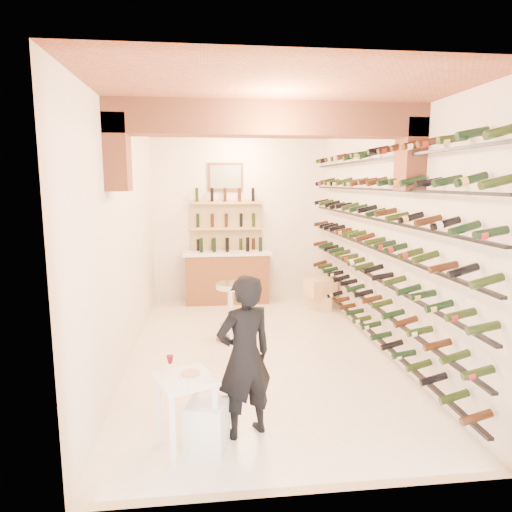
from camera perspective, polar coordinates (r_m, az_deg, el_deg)
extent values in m
plane|color=white|center=(6.48, 0.31, -11.85)|extent=(6.00, 6.00, 0.00)
cube|color=white|center=(9.06, -1.95, 4.63)|extent=(3.50, 0.02, 3.20)
cube|color=white|center=(3.17, 6.80, -4.26)|extent=(3.50, 0.02, 3.20)
cube|color=white|center=(6.13, -16.14, 2.01)|extent=(0.02, 6.00, 3.20)
cube|color=white|center=(6.53, 15.76, 2.46)|extent=(0.02, 6.00, 3.20)
cube|color=#A3573A|center=(6.11, 0.34, 17.41)|extent=(3.50, 6.00, 0.02)
cube|color=#A75A3A|center=(5.10, 1.74, 16.97)|extent=(3.50, 0.35, 0.36)
cube|color=#A75A3A|center=(5.09, -17.21, 12.39)|extent=(0.24, 0.35, 0.80)
cube|color=#A75A3A|center=(5.53, 19.05, 12.02)|extent=(0.24, 0.35, 0.80)
cube|color=black|center=(6.76, 13.98, -8.98)|extent=(0.06, 5.70, 0.03)
cube|color=black|center=(6.65, 14.12, -5.70)|extent=(0.06, 5.70, 0.03)
cube|color=black|center=(6.56, 14.25, -2.32)|extent=(0.06, 5.70, 0.03)
cube|color=black|center=(6.49, 14.40, 1.14)|extent=(0.06, 5.70, 0.03)
cube|color=black|center=(6.45, 14.54, 4.66)|extent=(0.06, 5.70, 0.03)
cube|color=black|center=(6.43, 14.69, 8.21)|extent=(0.06, 5.70, 0.03)
cube|color=black|center=(6.44, 14.84, 11.77)|extent=(0.06, 5.70, 0.03)
cube|color=brown|center=(8.86, -3.66, -2.82)|extent=(1.60, 0.55, 0.96)
cube|color=white|center=(8.77, -3.70, 0.41)|extent=(1.70, 0.62, 0.05)
cube|color=tan|center=(9.03, -3.78, 0.76)|extent=(1.40, 0.10, 2.00)
cube|color=tan|center=(9.03, -3.71, -2.78)|extent=(1.40, 0.28, 0.04)
cube|color=tan|center=(8.94, -3.75, 0.35)|extent=(1.40, 0.28, 0.04)
cube|color=tan|center=(8.88, -3.78, 3.54)|extent=(1.40, 0.28, 0.04)
cube|color=tan|center=(8.84, -3.82, 6.77)|extent=(1.40, 0.28, 0.04)
cube|color=brown|center=(8.98, -3.90, 10.00)|extent=(0.70, 0.04, 0.55)
cube|color=#99998C|center=(8.96, -3.89, 10.00)|extent=(0.60, 0.01, 0.45)
cube|color=white|center=(4.07, -9.00, -15.22)|extent=(0.62, 0.62, 0.05)
cube|color=white|center=(4.02, -10.53, -21.11)|extent=(0.05, 0.05, 0.63)
cube|color=white|center=(4.14, -5.27, -20.02)|extent=(0.05, 0.05, 0.63)
cube|color=white|center=(4.33, -12.29, -18.77)|extent=(0.05, 0.05, 0.63)
cube|color=white|center=(4.44, -7.40, -17.87)|extent=(0.05, 0.05, 0.63)
cylinder|color=white|center=(4.08, -8.34, -14.73)|extent=(0.22, 0.22, 0.01)
cylinder|color=#BF7266|center=(4.07, -8.35, -14.53)|extent=(0.16, 0.16, 0.02)
cube|color=white|center=(3.98, -11.50, -15.48)|extent=(0.15, 0.15, 0.01)
cylinder|color=white|center=(4.20, -10.83, -14.15)|extent=(0.06, 0.06, 0.00)
cylinder|color=white|center=(4.18, -10.85, -13.61)|extent=(0.01, 0.01, 0.08)
cone|color=#4F0611|center=(4.16, -10.87, -12.81)|extent=(0.07, 0.07, 0.07)
cube|color=white|center=(4.28, -6.27, -20.59)|extent=(0.42, 0.42, 0.42)
imported|color=black|center=(4.21, -1.47, -12.65)|extent=(0.66, 0.56, 1.53)
cylinder|color=silver|center=(6.81, -3.17, -10.63)|extent=(0.46, 0.46, 0.03)
cylinder|color=silver|center=(6.69, -3.20, -7.35)|extent=(0.09, 0.09, 0.80)
cylinder|color=silver|center=(6.58, -3.24, -3.81)|extent=(0.44, 0.44, 0.08)
torus|color=silver|center=(6.74, -3.19, -8.75)|extent=(0.35, 0.35, 0.03)
cube|color=#E6B97E|center=(8.52, 8.16, -5.81)|extent=(0.51, 0.43, 0.26)
cube|color=#E6B97E|center=(8.45, 8.21, -3.93)|extent=(0.62, 0.52, 0.31)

